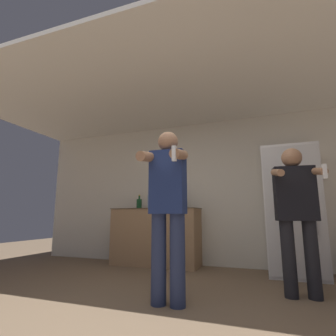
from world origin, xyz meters
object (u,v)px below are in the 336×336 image
Objects in this scene: bottle_red_label at (180,201)px; refrigerator at (292,210)px; bottle_amber_bourbon at (150,201)px; person_man_side at (296,210)px; person_woman_foreground at (168,205)px; bottle_clear_vodka at (169,200)px; bottle_short_whiskey at (139,203)px; bottle_dark_rum at (159,201)px.

refrigerator is at bearing 0.09° from bottle_red_label.
bottle_amber_bourbon is 2.50m from person_man_side.
person_woman_foreground reaches higher than bottle_amber_bourbon.
bottle_red_label is 0.92× the size of bottle_clear_vodka.
bottle_amber_bourbon is at bearing 153.95° from person_man_side.
bottle_clear_vodka is 1.11× the size of bottle_amber_bourbon.
bottle_short_whiskey is 0.15× the size of person_woman_foreground.
bottle_short_whiskey is (-2.49, -0.00, 0.14)m from refrigerator.
bottle_dark_rum is 0.18× the size of person_woman_foreground.
bottle_dark_rum is at bearing 152.04° from person_man_side.
person_man_side is (1.67, -1.09, -0.18)m from bottle_red_label.
bottle_dark_rum is at bearing -0.00° from bottle_short_whiskey.
bottle_amber_bourbon reaches higher than bottle_short_whiskey.
bottle_short_whiskey is (-0.57, 0.00, -0.05)m from bottle_clear_vodka.
bottle_amber_bourbon is 0.20× the size of person_man_side.
bottle_red_label is at bearing 0.00° from bottle_amber_bourbon.
bottle_red_label is (-1.72, -0.00, 0.17)m from refrigerator.
person_man_side is (1.87, -1.09, -0.21)m from bottle_clear_vodka.
refrigerator is 7.40× the size of bottle_short_whiskey.
bottle_amber_bourbon is (0.20, -0.00, 0.04)m from bottle_short_whiskey.
bottle_dark_rum is 1.98m from person_woman_foreground.
bottle_red_label is 1.85m from person_woman_foreground.
bottle_red_label is 1.06× the size of bottle_dark_rum.
refrigerator is at bearing 87.38° from person_man_side.
bottle_red_label is at bearing -0.00° from bottle_dark_rum.
refrigerator reaches higher than person_man_side.
bottle_red_label reaches higher than bottle_short_whiskey.
refrigerator reaches higher than bottle_red_label.
refrigerator is at bearing 0.08° from bottle_dark_rum.
bottle_red_label is at bearing 103.74° from person_woman_foreground.
refrigerator is 1.10m from person_man_side.
person_man_side is at bearing 29.42° from person_woman_foreground.
bottle_amber_bourbon is (-0.57, 0.00, 0.01)m from bottle_red_label.
person_woman_foreground is (1.21, -1.79, -0.11)m from bottle_short_whiskey.
person_woman_foreground is at bearing -60.72° from bottle_amber_bourbon.
bottle_clear_vodka is at bearing -0.00° from bottle_short_whiskey.
bottle_clear_vodka is 1.15× the size of bottle_dark_rum.
bottle_clear_vodka is 1.91m from person_woman_foreground.
bottle_dark_rum is (-0.39, 0.00, 0.01)m from bottle_red_label.
person_woman_foreground is at bearing -76.26° from bottle_red_label.
bottle_short_whiskey is at bearing 180.00° from bottle_clear_vodka.
bottle_red_label is 0.57m from bottle_amber_bourbon.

